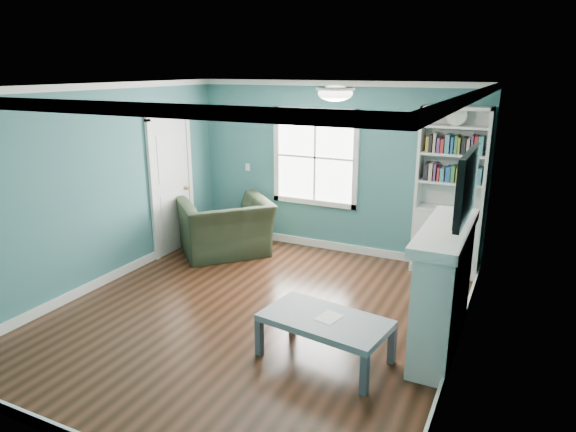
% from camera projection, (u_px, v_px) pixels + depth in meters
% --- Properties ---
extents(floor, '(5.00, 5.00, 0.00)m').
position_uv_depth(floor, '(255.00, 314.00, 6.02)').
color(floor, black).
rests_on(floor, ground).
extents(room_walls, '(5.00, 5.00, 5.00)m').
position_uv_depth(room_walls, '(252.00, 182.00, 5.57)').
color(room_walls, '#386E73').
rests_on(room_walls, ground).
extents(trim, '(4.50, 5.00, 2.60)m').
position_uv_depth(trim, '(253.00, 213.00, 5.67)').
color(trim, white).
rests_on(trim, ground).
extents(window, '(1.40, 0.06, 1.50)m').
position_uv_depth(window, '(315.00, 157.00, 7.89)').
color(window, white).
rests_on(window, room_walls).
extents(bookshelf, '(0.90, 0.35, 2.31)m').
position_uv_depth(bookshelf, '(449.00, 209.00, 7.01)').
color(bookshelf, silver).
rests_on(bookshelf, ground).
extents(fireplace, '(0.44, 1.58, 1.30)m').
position_uv_depth(fireplace, '(444.00, 290.00, 5.15)').
color(fireplace, black).
rests_on(fireplace, ground).
extents(tv, '(0.06, 1.10, 0.65)m').
position_uv_depth(tv, '(467.00, 185.00, 4.79)').
color(tv, black).
rests_on(tv, fireplace).
extents(door, '(0.12, 0.98, 2.17)m').
position_uv_depth(door, '(172.00, 183.00, 7.85)').
color(door, silver).
rests_on(door, ground).
extents(ceiling_fixture, '(0.38, 0.38, 0.15)m').
position_uv_depth(ceiling_fixture, '(335.00, 92.00, 5.01)').
color(ceiling_fixture, white).
rests_on(ceiling_fixture, room_walls).
extents(light_switch, '(0.08, 0.01, 0.12)m').
position_uv_depth(light_switch, '(248.00, 167.00, 8.45)').
color(light_switch, white).
rests_on(light_switch, room_walls).
extents(recliner, '(1.52, 1.54, 1.15)m').
position_uv_depth(recliner, '(225.00, 218.00, 7.82)').
color(recliner, '#232E1C').
rests_on(recliner, ground).
extents(coffee_table, '(1.31, 0.84, 0.45)m').
position_uv_depth(coffee_table, '(325.00, 323.00, 5.00)').
color(coffee_table, '#464A54').
rests_on(coffee_table, ground).
extents(paper_sheet, '(0.25, 0.29, 0.00)m').
position_uv_depth(paper_sheet, '(329.00, 317.00, 4.99)').
color(paper_sheet, white).
rests_on(paper_sheet, coffee_table).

